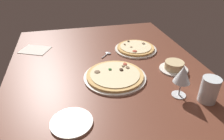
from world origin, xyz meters
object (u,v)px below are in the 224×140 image
wine_glass_far (183,75)px  spoon (107,54)px  pizza_side (136,48)px  paper_menu (35,50)px  water_glass (209,91)px  side_plate (72,122)px  ramekin_on_saucer (174,66)px  pizza_main (115,76)px

wine_glass_far → spoon: 54.98cm
pizza_side → paper_menu: bearing=-103.0°
pizza_side → water_glass: water_glass is taller
water_glass → side_plate: (0.32, -59.43, -4.54)cm
side_plate → paper_menu: (-72.38, -19.28, -0.30)cm
ramekin_on_saucer → water_glass: size_ratio=1.34×
wine_glass_far → spoon: size_ratio=1.89×
ramekin_on_saucer → paper_menu: 88.99cm
paper_menu → ramekin_on_saucer: bearing=85.6°
ramekin_on_saucer → spoon: size_ratio=1.91×
pizza_main → wine_glass_far: wine_glass_far is taller
wine_glass_far → paper_menu: wine_glass_far is taller
pizza_side → paper_menu: (-14.95, -64.90, -1.04)cm
paper_menu → spoon: bearing=94.7°
ramekin_on_saucer → paper_menu: size_ratio=0.88×
ramekin_on_saucer → water_glass: bearing=3.1°
pizza_side → side_plate: pizza_side is taller
pizza_main → water_glass: (27.35, 35.24, 3.77)cm
pizza_main → paper_menu: 62.36cm
pizza_side → paper_menu: 66.60cm
pizza_main → pizza_side: 36.66cm
pizza_main → pizza_side: bearing=144.2°
ramekin_on_saucer → spoon: bearing=-130.4°
wine_glass_far → pizza_main: bearing=-130.1°
side_plate → paper_menu: bearing=-165.1°
water_glass → paper_menu: 106.82cm
paper_menu → spoon: spoon is taller
pizza_main → pizza_side: same height
side_plate → paper_menu: side_plate is taller
water_glass → spoon: (-54.95, -33.38, -4.53)cm
pizza_side → ramekin_on_saucer: size_ratio=1.75×
pizza_main → pizza_side: size_ratio=1.19×
wine_glass_far → paper_menu: (-65.84, -68.56, -10.76)cm
pizza_side → ramekin_on_saucer: (29.29, 12.30, 0.94)cm
spoon → ramekin_on_saucer: bearing=49.6°
pizza_side → wine_glass_far: wine_glass_far is taller
spoon → water_glass: bearing=31.3°
spoon → pizza_side: bearing=96.3°
paper_menu → water_glass: bearing=72.9°
pizza_main → side_plate: size_ratio=1.95×
ramekin_on_saucer → wine_glass_far: 24.86cm
paper_menu → spoon: (17.11, 45.34, 0.31)cm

